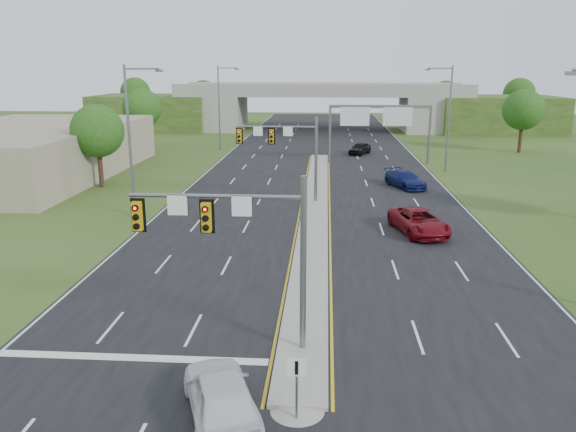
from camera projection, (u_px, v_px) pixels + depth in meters
The scene contains 25 objects.
ground at pixel (303, 351), 22.05m from camera, with size 240.00×240.00×0.00m, color #294619.
road at pixel (318, 179), 55.79m from camera, with size 24.00×160.00×0.02m, color black.
median at pixel (315, 207), 44.20m from camera, with size 2.00×54.00×0.16m, color gray.
median_nose at pixel (297, 408), 18.16m from camera, with size 2.00×2.00×0.16m, color gray.
lane_markings at pixel (310, 192), 49.96m from camera, with size 23.72×160.00×0.01m.
signal_mast_near at pixel (243, 235), 20.91m from camera, with size 6.62×0.60×7.00m.
signal_mast_far at pixel (288, 145), 45.02m from camera, with size 6.62×0.60×7.00m.
keep_right_sign at pixel (297, 378), 17.29m from camera, with size 0.60×0.13×2.20m.
sign_gantry at pixel (379, 118), 63.58m from camera, with size 11.58×0.44×6.67m.
overpass at pixel (322, 110), 98.28m from camera, with size 80.00×14.00×8.10m.
lightpole_l_mid at pixel (132, 134), 40.64m from camera, with size 2.85×0.25×11.00m.
lightpole_l_far at pixel (220, 104), 74.38m from camera, with size 2.85×0.25×11.00m.
lightpole_r_far at pixel (447, 114), 58.18m from camera, with size 2.85×0.25×11.00m.
tree_l_near at pixel (97, 131), 50.95m from camera, with size 4.80×4.80×7.60m.
tree_l_mid at pixel (142, 108), 75.24m from camera, with size 5.20×5.20×8.12m.
tree_r_mid at pixel (523, 110), 71.97m from camera, with size 5.20×5.20×8.12m.
tree_back_a at pixel (135, 93), 113.68m from camera, with size 6.00×6.00×8.85m.
tree_back_b at pixel (204, 94), 112.84m from camera, with size 5.60×5.60×8.32m.
tree_back_c at pixel (446, 95), 109.70m from camera, with size 5.60×5.60×8.32m.
tree_back_d at pixel (519, 94), 108.70m from camera, with size 6.00×6.00×8.85m.
commercial_building at pixel (23, 151), 57.12m from camera, with size 18.00×30.00×5.00m, color gray.
car_white at pixel (221, 396), 17.52m from camera, with size 2.00×4.96×1.69m, color white.
car_far_a at pixel (419, 221), 37.49m from camera, with size 2.66×5.78×1.61m, color maroon.
car_far_b at pixel (405, 179), 51.86m from camera, with size 2.10×5.15×1.50m, color #0C164D.
car_far_c at pixel (360, 148), 71.67m from camera, with size 1.75×4.36×1.49m, color black.
Camera 1 is at (0.78, -19.94, 10.80)m, focal length 35.00 mm.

